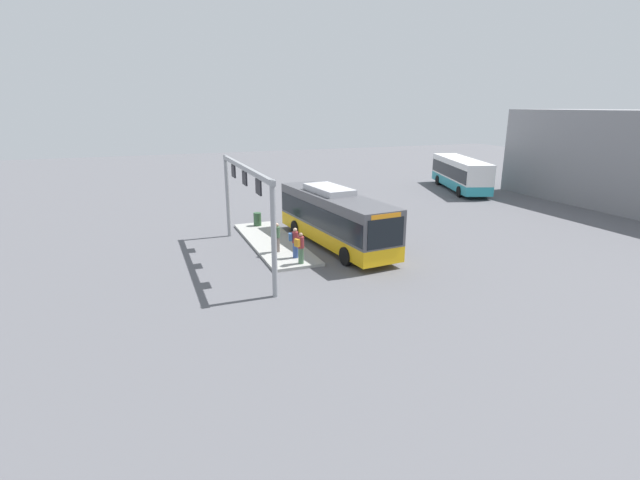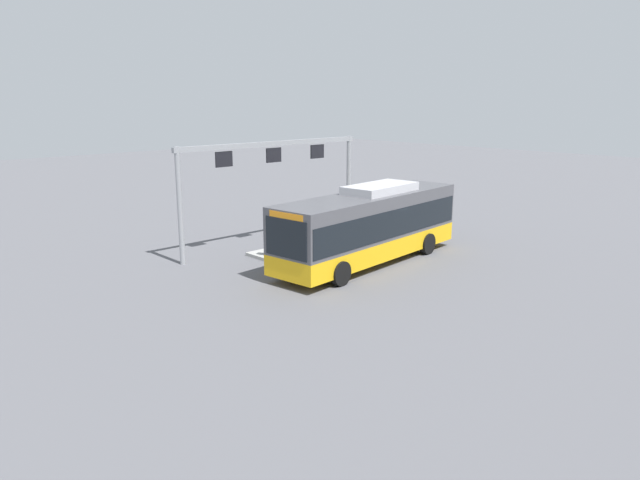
{
  "view_description": "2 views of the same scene",
  "coord_description": "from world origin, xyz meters",
  "px_view_note": "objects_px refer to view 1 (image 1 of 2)",
  "views": [
    {
      "loc": [
        24.62,
        -10.61,
        8.13
      ],
      "look_at": [
        2.18,
        -1.81,
        1.12
      ],
      "focal_mm": 26.02,
      "sensor_mm": 36.0,
      "label": 1
    },
    {
      "loc": [
        19.38,
        17.24,
        7.23
      ],
      "look_at": [
        1.85,
        -1.21,
        1.14
      ],
      "focal_mm": 33.44,
      "sensor_mm": 36.0,
      "label": 2
    }
  ],
  "objects_px": {
    "bus_background_left": "(460,172)",
    "person_waiting_mid": "(277,237)",
    "person_boarding": "(300,247)",
    "person_waiting_near": "(295,242)",
    "trash_bin": "(257,219)",
    "bus_main": "(335,216)"
  },
  "relations": [
    {
      "from": "bus_background_left",
      "to": "person_waiting_mid",
      "type": "relative_size",
      "value": 6.65
    },
    {
      "from": "person_boarding",
      "to": "bus_background_left",
      "type": "bearing_deg",
      "value": 11.71
    },
    {
      "from": "bus_background_left",
      "to": "person_boarding",
      "type": "distance_m",
      "value": 27.3
    },
    {
      "from": "person_waiting_near",
      "to": "person_waiting_mid",
      "type": "height_order",
      "value": "same"
    },
    {
      "from": "bus_background_left",
      "to": "trash_bin",
      "type": "bearing_deg",
      "value": -53.21
    },
    {
      "from": "bus_background_left",
      "to": "trash_bin",
      "type": "relative_size",
      "value": 12.34
    },
    {
      "from": "person_boarding",
      "to": "person_waiting_near",
      "type": "height_order",
      "value": "same"
    },
    {
      "from": "bus_main",
      "to": "trash_bin",
      "type": "relative_size",
      "value": 11.91
    },
    {
      "from": "trash_bin",
      "to": "person_waiting_mid",
      "type": "bearing_deg",
      "value": -4.0
    },
    {
      "from": "person_waiting_near",
      "to": "trash_bin",
      "type": "bearing_deg",
      "value": 102.8
    },
    {
      "from": "person_waiting_near",
      "to": "person_waiting_mid",
      "type": "relative_size",
      "value": 1.0
    },
    {
      "from": "bus_main",
      "to": "person_waiting_mid",
      "type": "bearing_deg",
      "value": -88.36
    },
    {
      "from": "person_waiting_near",
      "to": "trash_bin",
      "type": "xyz_separation_m",
      "value": [
        -7.61,
        -0.18,
        -0.44
      ]
    },
    {
      "from": "person_waiting_near",
      "to": "trash_bin",
      "type": "relative_size",
      "value": 1.86
    },
    {
      "from": "person_waiting_mid",
      "to": "trash_bin",
      "type": "height_order",
      "value": "person_waiting_mid"
    },
    {
      "from": "bus_background_left",
      "to": "trash_bin",
      "type": "height_order",
      "value": "bus_background_left"
    },
    {
      "from": "person_waiting_near",
      "to": "person_waiting_mid",
      "type": "xyz_separation_m",
      "value": [
        -1.36,
        -0.61,
        0.0
      ]
    },
    {
      "from": "bus_background_left",
      "to": "person_boarding",
      "type": "xyz_separation_m",
      "value": [
        15.84,
        -22.23,
        -0.73
      ]
    },
    {
      "from": "bus_main",
      "to": "person_waiting_mid",
      "type": "height_order",
      "value": "bus_main"
    },
    {
      "from": "bus_background_left",
      "to": "person_waiting_near",
      "type": "relative_size",
      "value": 6.65
    },
    {
      "from": "person_boarding",
      "to": "person_waiting_mid",
      "type": "bearing_deg",
      "value": 79.77
    },
    {
      "from": "bus_main",
      "to": "person_waiting_near",
      "type": "relative_size",
      "value": 6.42
    }
  ]
}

